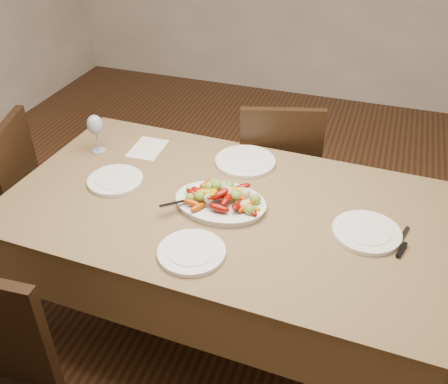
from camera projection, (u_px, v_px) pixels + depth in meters
name	position (u px, v px, depth m)	size (l,w,h in m)	color
floor	(221.00, 332.00, 2.49)	(6.00, 6.00, 0.00)	#3D2312
dining_table	(224.00, 270.00, 2.31)	(1.84, 1.04, 0.76)	brown
chair_far	(276.00, 171.00, 2.84)	(0.42, 0.42, 0.95)	black
serving_platter	(220.00, 204.00, 2.08)	(0.37, 0.28, 0.02)	white
roasted_vegetables	(220.00, 193.00, 2.04)	(0.31, 0.21, 0.09)	#770803
serving_spoon	(202.00, 198.00, 2.05)	(0.28, 0.06, 0.03)	#9EA0A8
plate_left	(115.00, 181.00, 2.23)	(0.25, 0.25, 0.02)	white
plate_right	(367.00, 232.00, 1.93)	(0.26, 0.26, 0.02)	white
plate_far	(245.00, 162.00, 2.36)	(0.29, 0.29, 0.02)	white
plate_near	(192.00, 252.00, 1.83)	(0.25, 0.25, 0.02)	white
wine_glass	(96.00, 133.00, 2.40)	(0.08, 0.08, 0.20)	#8C99A5
menu_card	(148.00, 148.00, 2.48)	(0.15, 0.21, 0.00)	silver
table_knife	(402.00, 243.00, 1.88)	(0.02, 0.20, 0.01)	#9EA0A8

